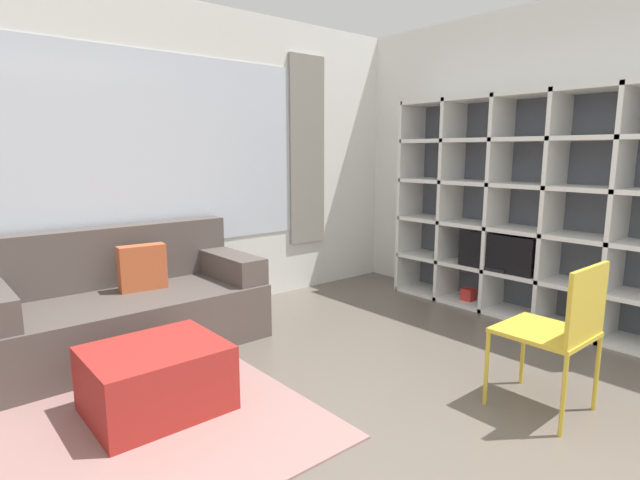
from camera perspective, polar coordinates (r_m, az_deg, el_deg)
The scene contains 7 objects.
wall_back at distance 4.42m, azimuth -19.06°, elevation 8.36°, with size 6.59×0.11×2.70m.
wall_right at distance 4.96m, azimuth 21.08°, elevation 8.29°, with size 0.07×4.57×2.70m, color white.
area_rug at distance 2.88m, azimuth -26.37°, elevation -21.06°, with size 2.40×1.66×0.01m, color gray.
shelving_unit at distance 4.68m, azimuth 22.40°, elevation 3.30°, with size 0.40×2.53×1.94m.
couch_main at distance 3.99m, azimuth -21.40°, elevation -7.18°, with size 1.92×0.89×0.88m.
ottoman at distance 3.04m, azimuth -18.22°, elevation -14.87°, with size 0.72×0.60×0.38m.
folding_chair at distance 3.05m, azimuth 25.84°, elevation -8.72°, with size 0.44×0.46×0.86m.
Camera 1 is at (-1.61, -0.71, 1.45)m, focal length 28.00 mm.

